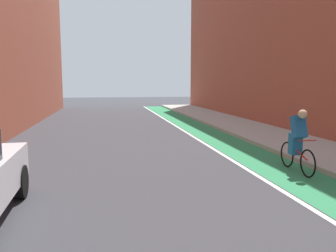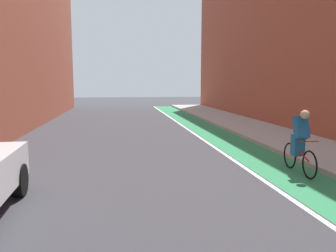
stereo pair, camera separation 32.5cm
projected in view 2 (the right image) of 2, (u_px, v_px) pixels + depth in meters
The scene contains 5 objects.
ground_plane at pixel (139, 153), 10.98m from camera, with size 86.22×86.22×0.00m, color #38383D.
bike_lane_paint at pixel (227, 140), 13.46m from camera, with size 1.60×39.19×0.00m, color #2D8451.
lane_divider_stripe at pixel (205, 141), 13.34m from camera, with size 0.12×39.19×0.00m, color white.
sidewalk_right at pixel (280, 137), 13.78m from camera, with size 2.91×39.19×0.14m, color #A8A59E.
cyclist_trailing at pixel (300, 142), 8.49m from camera, with size 0.48×1.74×1.63m.
Camera 2 is at (-0.60, 4.79, 2.29)m, focal length 36.08 mm.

